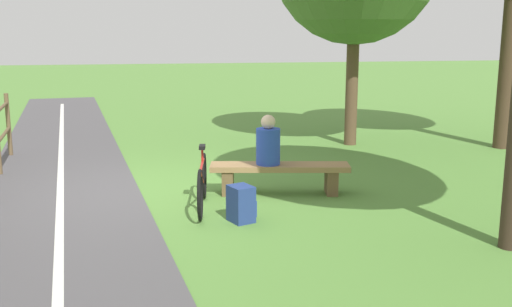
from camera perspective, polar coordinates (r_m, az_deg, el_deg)
ground_plane at (r=8.86m, az=-10.74°, el=-3.69°), size 80.00×80.00×0.00m
bench at (r=8.54m, az=2.32°, el=-1.88°), size 2.07×0.85×0.44m
person_seated at (r=8.45m, az=1.19°, el=0.99°), size 0.42×0.42×0.73m
bicycle at (r=7.83m, az=-5.27°, el=-2.90°), size 0.33×1.66×0.84m
backpack at (r=7.29m, az=-1.43°, el=-4.93°), size 0.37×0.38×0.46m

